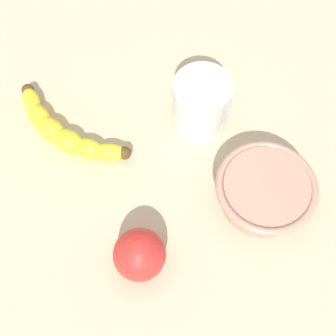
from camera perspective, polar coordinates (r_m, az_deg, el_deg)
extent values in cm
cube|color=#C6B493|center=(76.81, -2.09, 5.65)|extent=(120.00, 120.00, 3.00)
ellipsoid|color=yellow|center=(78.66, -16.93, 8.16)|extent=(5.42, 3.04, 2.71)
ellipsoid|color=yellow|center=(76.54, -16.01, 6.32)|extent=(5.69, 3.94, 3.15)
ellipsoid|color=yellow|center=(74.59, -14.53, 4.68)|extent=(6.22, 5.29, 3.60)
ellipsoid|color=yellow|center=(72.92, -12.54, 3.36)|extent=(6.37, 5.94, 3.60)
ellipsoid|color=yellow|center=(71.64, -10.12, 2.44)|extent=(5.89, 6.00, 3.15)
ellipsoid|color=yellow|center=(70.82, -7.42, 2.02)|extent=(4.99, 5.90, 2.71)
sphere|color=#513819|center=(80.14, -17.36, 9.42)|extent=(2.10, 2.10, 2.10)
sphere|color=#513819|center=(70.48, -5.52, 1.92)|extent=(2.10, 2.10, 2.10)
cylinder|color=silver|center=(71.51, 4.25, 8.11)|extent=(9.14, 9.14, 9.60)
cylinder|color=#EEC368|center=(71.79, 4.23, 7.96)|extent=(8.64, 8.64, 8.44)
cylinder|color=tan|center=(67.81, 12.08, -3.01)|extent=(12.55, 12.55, 5.31)
torus|color=tan|center=(65.97, 12.42, -2.30)|extent=(14.84, 14.84, 1.20)
sphere|color=red|center=(62.25, -3.64, -10.92)|extent=(7.32, 7.32, 7.32)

